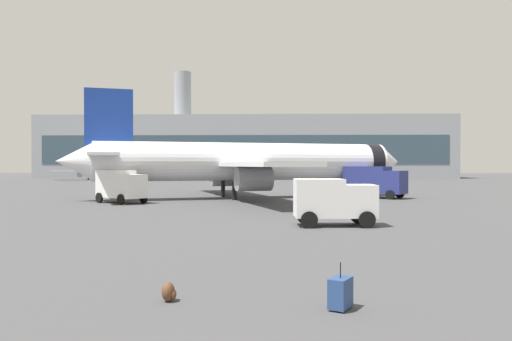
# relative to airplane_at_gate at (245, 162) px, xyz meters

# --- Properties ---
(airplane_at_gate) EXTENTS (34.87, 31.87, 10.50)m
(airplane_at_gate) POSITION_rel_airplane_at_gate_xyz_m (0.00, 0.00, 0.00)
(airplane_at_gate) COLOR white
(airplane_at_gate) RESTS_ON ground
(airplane_taxiing) EXTENTS (18.21, 19.91, 6.02)m
(airplane_taxiing) POSITION_rel_airplane_at_gate_xyz_m (-36.60, 60.23, -1.56)
(airplane_taxiing) COLOR silver
(airplane_taxiing) RESTS_ON ground
(service_truck) EXTENTS (5.09, 4.77, 2.90)m
(service_truck) POSITION_rel_airplane_at_gate_xyz_m (-10.65, -6.98, -2.05)
(service_truck) COLOR white
(service_truck) RESTS_ON ground
(fuel_truck) EXTENTS (6.28, 5.43, 3.20)m
(fuel_truck) POSITION_rel_airplane_at_gate_xyz_m (13.11, 0.56, -1.88)
(fuel_truck) COLOR navy
(fuel_truck) RESTS_ON ground
(cargo_van) EXTENTS (4.50, 2.52, 2.60)m
(cargo_van) POSITION_rel_airplane_at_gate_xyz_m (6.03, -23.16, -2.21)
(cargo_van) COLOR white
(cargo_van) RESTS_ON ground
(safety_cone_near) EXTENTS (0.44, 0.44, 0.79)m
(safety_cone_near) POSITION_rel_airplane_at_gate_xyz_m (-2.08, 10.62, -3.27)
(safety_cone_near) COLOR #F2590C
(safety_cone_near) RESTS_ON ground
(safety_cone_mid) EXTENTS (0.44, 0.44, 0.78)m
(safety_cone_mid) POSITION_rel_airplane_at_gate_xyz_m (-9.95, -8.88, -3.27)
(safety_cone_mid) COLOR #F2590C
(safety_cone_mid) RESTS_ON ground
(rolling_suitcase) EXTENTS (0.66, 0.75, 1.10)m
(rolling_suitcase) POSITION_rel_airplane_at_gate_xyz_m (4.20, -39.32, -3.27)
(rolling_suitcase) COLOR navy
(rolling_suitcase) RESTS_ON ground
(traveller_backpack) EXTENTS (0.36, 0.40, 0.48)m
(traveller_backpack) POSITION_rel_airplane_at_gate_xyz_m (0.06, -38.76, -3.42)
(traveller_backpack) COLOR brown
(traveller_backpack) RESTS_ON ground
(terminal_building) EXTENTS (104.95, 18.42, 27.76)m
(terminal_building) POSITION_rel_airplane_at_gate_xyz_m (-4.29, 81.39, 4.33)
(terminal_building) COLOR gray
(terminal_building) RESTS_ON ground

